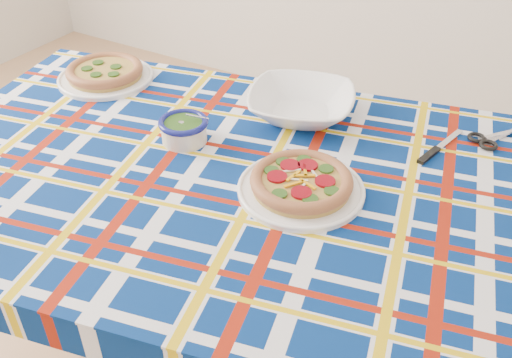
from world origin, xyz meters
The scene contains 8 objects.
dining_table centered at (0.37, 0.29, 0.65)m, with size 1.69×1.25×0.71m.
tablecloth centered at (0.37, 0.29, 0.67)m, with size 1.55×0.98×0.10m, color navy, non-canonical shape.
main_focaccia_plate centered at (0.54, 0.31, 0.75)m, with size 0.29×0.29×0.06m, color #AF8A3E, non-canonical shape.
pesto_bowl centered at (0.20, 0.35, 0.76)m, with size 0.12×0.12×0.07m, color #1B3B10, non-canonical shape.
serving_bowl centered at (0.39, 0.61, 0.75)m, with size 0.28×0.28×0.07m, color white.
second_focaccia_plate centered at (-0.20, 0.51, 0.75)m, with size 0.29×0.29×0.05m, color #AF8A3E, non-canonical shape.
table_knife centered at (0.76, 0.68, 0.72)m, with size 0.21×0.02×0.01m, color silver, non-canonical shape.
kitchen_scissors centered at (0.88, 0.77, 0.73)m, with size 0.19×0.09×0.02m, color silver, non-canonical shape.
Camera 1 is at (0.95, -0.59, 1.48)m, focal length 40.00 mm.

